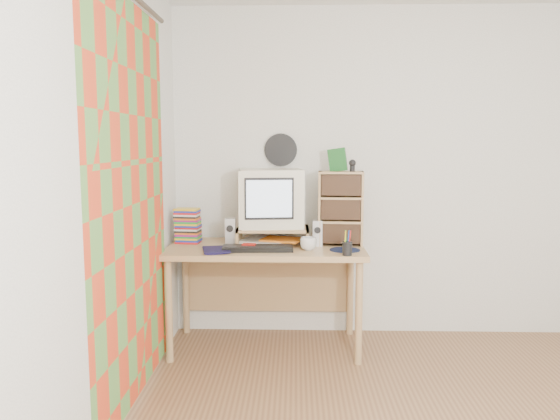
# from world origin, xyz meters

# --- Properties ---
(back_wall) EXTENTS (3.50, 0.00, 3.50)m
(back_wall) POSITION_xyz_m (0.00, 1.75, 1.25)
(back_wall) COLOR white
(back_wall) RESTS_ON floor
(left_wall) EXTENTS (0.00, 3.50, 3.50)m
(left_wall) POSITION_xyz_m (-1.75, 0.00, 1.25)
(left_wall) COLOR white
(left_wall) RESTS_ON floor
(curtain) EXTENTS (0.00, 2.20, 2.20)m
(curtain) POSITION_xyz_m (-1.71, 0.48, 1.15)
(curtain) COLOR #E44220
(curtain) RESTS_ON left_wall
(wall_disc) EXTENTS (0.25, 0.02, 0.25)m
(wall_disc) POSITION_xyz_m (-0.93, 1.73, 1.43)
(wall_disc) COLOR black
(wall_disc) RESTS_ON back_wall
(desk) EXTENTS (1.40, 0.70, 0.75)m
(desk) POSITION_xyz_m (-1.03, 1.44, 0.62)
(desk) COLOR tan
(desk) RESTS_ON floor
(monitor_riser) EXTENTS (0.52, 0.30, 0.12)m
(monitor_riser) POSITION_xyz_m (-0.98, 1.48, 0.84)
(monitor_riser) COLOR tan
(monitor_riser) RESTS_ON desk
(crt_monitor) EXTENTS (0.50, 0.50, 0.42)m
(crt_monitor) POSITION_xyz_m (-1.00, 1.53, 1.08)
(crt_monitor) COLOR silver
(crt_monitor) RESTS_ON monitor_riser
(speaker_left) EXTENTS (0.08, 0.08, 0.20)m
(speaker_left) POSITION_xyz_m (-1.28, 1.41, 0.85)
(speaker_left) COLOR #BABABF
(speaker_left) RESTS_ON desk
(speaker_right) EXTENTS (0.07, 0.07, 0.18)m
(speaker_right) POSITION_xyz_m (-0.66, 1.40, 0.84)
(speaker_right) COLOR #BABABF
(speaker_right) RESTS_ON desk
(keyboard) EXTENTS (0.49, 0.18, 0.03)m
(keyboard) POSITION_xyz_m (-1.07, 1.22, 0.77)
(keyboard) COLOR black
(keyboard) RESTS_ON desk
(dvd_stack) EXTENTS (0.18, 0.14, 0.24)m
(dvd_stack) POSITION_xyz_m (-1.61, 1.50, 0.87)
(dvd_stack) COLOR brown
(dvd_stack) RESTS_ON desk
(cd_rack) EXTENTS (0.33, 0.19, 0.53)m
(cd_rack) POSITION_xyz_m (-0.49, 1.45, 1.02)
(cd_rack) COLOR tan
(cd_rack) RESTS_ON desk
(mug) EXTENTS (0.14, 0.14, 0.09)m
(mug) POSITION_xyz_m (-0.73, 1.24, 0.79)
(mug) COLOR silver
(mug) RESTS_ON desk
(diary) EXTENTS (0.24, 0.20, 0.04)m
(diary) POSITION_xyz_m (-1.44, 1.16, 0.77)
(diary) COLOR #120E35
(diary) RESTS_ON desk
(mousepad) EXTENTS (0.27, 0.27, 0.00)m
(mousepad) POSITION_xyz_m (-0.47, 1.25, 0.75)
(mousepad) COLOR black
(mousepad) RESTS_ON desk
(pen_cup) EXTENTS (0.08, 0.08, 0.13)m
(pen_cup) POSITION_xyz_m (-0.48, 1.08, 0.81)
(pen_cup) COLOR black
(pen_cup) RESTS_ON desk
(papers) EXTENTS (0.38, 0.33, 0.04)m
(papers) POSITION_xyz_m (-0.99, 1.48, 0.77)
(papers) COLOR silver
(papers) RESTS_ON desk
(red_box) EXTENTS (0.10, 0.07, 0.04)m
(red_box) POSITION_xyz_m (-1.14, 1.23, 0.77)
(red_box) COLOR #B21B13
(red_box) RESTS_ON desk
(game_box) EXTENTS (0.13, 0.06, 0.16)m
(game_box) POSITION_xyz_m (-0.52, 1.47, 1.36)
(game_box) COLOR #1B6025
(game_box) RESTS_ON cd_rack
(webcam) EXTENTS (0.05, 0.05, 0.09)m
(webcam) POSITION_xyz_m (-0.41, 1.43, 1.33)
(webcam) COLOR black
(webcam) RESTS_ON cd_rack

